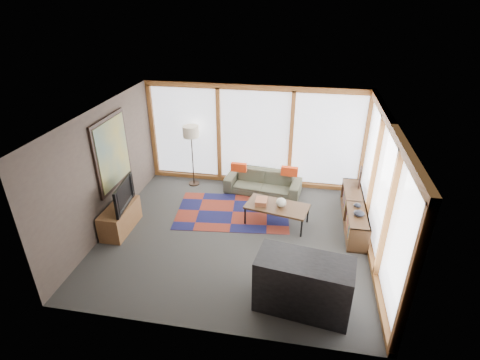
% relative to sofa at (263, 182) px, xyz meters
% --- Properties ---
extents(ground, '(5.50, 5.50, 0.00)m').
position_rel_sofa_xyz_m(ground, '(-0.31, -1.95, -0.27)').
color(ground, '#2F2F2C').
rests_on(ground, ground).
extents(room_envelope, '(5.52, 5.02, 2.62)m').
position_rel_sofa_xyz_m(room_envelope, '(0.19, -1.39, 1.27)').
color(room_envelope, '#413530').
rests_on(room_envelope, ground).
extents(rug, '(2.71, 1.90, 0.01)m').
position_rel_sofa_xyz_m(rug, '(-0.56, -1.07, -0.27)').
color(rug, maroon).
rests_on(rug, ground).
extents(sofa, '(1.95, 0.94, 0.55)m').
position_rel_sofa_xyz_m(sofa, '(0.00, 0.00, 0.00)').
color(sofa, '#393E2E').
rests_on(sofa, ground).
extents(pillow_left, '(0.39, 0.13, 0.21)m').
position_rel_sofa_xyz_m(pillow_left, '(-0.62, -0.03, 0.38)').
color(pillow_left, '#BF3410').
rests_on(pillow_left, sofa).
extents(pillow_right, '(0.42, 0.16, 0.22)m').
position_rel_sofa_xyz_m(pillow_right, '(0.64, -0.04, 0.39)').
color(pillow_right, '#BF3410').
rests_on(pillow_right, sofa).
extents(floor_lamp, '(0.40, 0.40, 1.61)m').
position_rel_sofa_xyz_m(floor_lamp, '(-1.84, 0.11, 0.53)').
color(floor_lamp, black).
rests_on(floor_lamp, ground).
extents(coffee_table, '(1.44, 0.92, 0.44)m').
position_rel_sofa_xyz_m(coffee_table, '(0.47, -1.34, -0.05)').
color(coffee_table, black).
rests_on(coffee_table, ground).
extents(book_stack, '(0.25, 0.31, 0.10)m').
position_rel_sofa_xyz_m(book_stack, '(0.12, -1.31, 0.22)').
color(book_stack, brown).
rests_on(book_stack, coffee_table).
extents(vase, '(0.24, 0.24, 0.20)m').
position_rel_sofa_xyz_m(vase, '(0.55, -1.36, 0.27)').
color(vase, beige).
rests_on(vase, coffee_table).
extents(bookshelf, '(0.40, 2.19, 0.55)m').
position_rel_sofa_xyz_m(bookshelf, '(2.12, -1.04, 0.00)').
color(bookshelf, black).
rests_on(bookshelf, ground).
extents(bowl_a, '(0.23, 0.23, 0.11)m').
position_rel_sofa_xyz_m(bowl_a, '(2.13, -1.61, 0.33)').
color(bowl_a, black).
rests_on(bowl_a, bookshelf).
extents(bowl_b, '(0.17, 0.17, 0.08)m').
position_rel_sofa_xyz_m(bowl_b, '(2.13, -1.26, 0.31)').
color(bowl_b, black).
rests_on(bowl_b, bookshelf).
extents(shelf_picture, '(0.09, 0.33, 0.43)m').
position_rel_sofa_xyz_m(shelf_picture, '(2.26, -0.28, 0.49)').
color(shelf_picture, black).
rests_on(shelf_picture, bookshelf).
extents(tv_console, '(0.46, 1.10, 0.55)m').
position_rel_sofa_xyz_m(tv_console, '(-2.78, -2.17, 0.00)').
color(tv_console, brown).
rests_on(tv_console, ground).
extents(television, '(0.24, 1.01, 0.58)m').
position_rel_sofa_xyz_m(television, '(-2.72, -2.15, 0.57)').
color(television, black).
rests_on(television, tv_console).
extents(bar_counter, '(1.57, 0.90, 0.94)m').
position_rel_sofa_xyz_m(bar_counter, '(1.09, -3.70, 0.20)').
color(bar_counter, black).
rests_on(bar_counter, ground).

